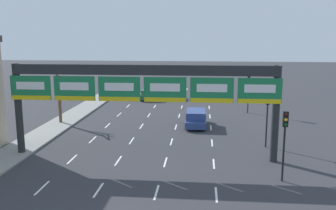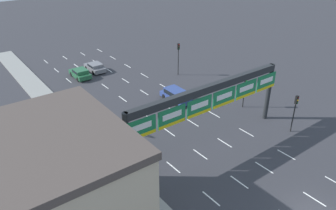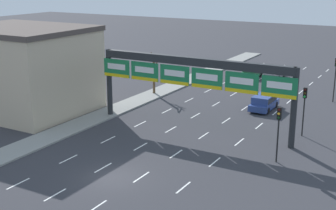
{
  "view_description": "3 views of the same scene",
  "coord_description": "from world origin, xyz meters",
  "px_view_note": "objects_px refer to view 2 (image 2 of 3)",
  "views": [
    {
      "loc": [
        4.09,
        -13.36,
        8.63
      ],
      "look_at": [
        1.6,
        13.48,
        3.54
      ],
      "focal_mm": 40.0,
      "sensor_mm": 36.0,
      "label": 1
    },
    {
      "loc": [
        -19.58,
        -7.82,
        18.8
      ],
      "look_at": [
        -1.2,
        16.82,
        2.8
      ],
      "focal_mm": 35.0,
      "sensor_mm": 36.0,
      "label": 2
    },
    {
      "loc": [
        18.06,
        -23.97,
        13.53
      ],
      "look_at": [
        -0.04,
        7.68,
        3.34
      ],
      "focal_mm": 50.0,
      "sensor_mm": 36.0,
      "label": 3
    }
  ],
  "objects_px": {
    "sign_gantry": "(210,98)",
    "traffic_light_far_end": "(245,84)",
    "tree_bare_closest": "(75,112)",
    "suv_blue": "(176,95)",
    "traffic_light_near_gantry": "(178,53)",
    "car_green": "(80,73)",
    "car_grey": "(95,67)",
    "traffic_light_mid_block": "(295,106)"
  },
  "relations": [
    {
      "from": "suv_blue",
      "to": "sign_gantry",
      "type": "bearing_deg",
      "value": -110.1
    },
    {
      "from": "traffic_light_far_end",
      "to": "suv_blue",
      "type": "bearing_deg",
      "value": 131.54
    },
    {
      "from": "car_grey",
      "to": "tree_bare_closest",
      "type": "height_order",
      "value": "tree_bare_closest"
    },
    {
      "from": "traffic_light_near_gantry",
      "to": "tree_bare_closest",
      "type": "bearing_deg",
      "value": -160.3
    },
    {
      "from": "suv_blue",
      "to": "traffic_light_mid_block",
      "type": "distance_m",
      "value": 14.39
    },
    {
      "from": "tree_bare_closest",
      "to": "car_grey",
      "type": "bearing_deg",
      "value": 58.69
    },
    {
      "from": "traffic_light_near_gantry",
      "to": "tree_bare_closest",
      "type": "relative_size",
      "value": 1.0
    },
    {
      "from": "sign_gantry",
      "to": "suv_blue",
      "type": "xyz_separation_m",
      "value": [
        3.53,
        9.66,
        -4.39
      ]
    },
    {
      "from": "sign_gantry",
      "to": "car_grey",
      "type": "bearing_deg",
      "value": 90.44
    },
    {
      "from": "traffic_light_near_gantry",
      "to": "traffic_light_far_end",
      "type": "distance_m",
      "value": 12.95
    },
    {
      "from": "tree_bare_closest",
      "to": "traffic_light_near_gantry",
      "type": "bearing_deg",
      "value": 19.7
    },
    {
      "from": "car_grey",
      "to": "traffic_light_far_end",
      "type": "height_order",
      "value": "traffic_light_far_end"
    },
    {
      "from": "traffic_light_mid_block",
      "to": "car_green",
      "type": "bearing_deg",
      "value": 113.46
    },
    {
      "from": "sign_gantry",
      "to": "traffic_light_far_end",
      "type": "distance_m",
      "value": 9.93
    },
    {
      "from": "suv_blue",
      "to": "car_grey",
      "type": "distance_m",
      "value": 16.01
    },
    {
      "from": "sign_gantry",
      "to": "tree_bare_closest",
      "type": "bearing_deg",
      "value": 135.34
    },
    {
      "from": "suv_blue",
      "to": "traffic_light_near_gantry",
      "type": "xyz_separation_m",
      "value": [
        5.64,
        6.69,
        2.6
      ]
    },
    {
      "from": "suv_blue",
      "to": "tree_bare_closest",
      "type": "relative_size",
      "value": 0.91
    },
    {
      "from": "traffic_light_mid_block",
      "to": "traffic_light_far_end",
      "type": "relative_size",
      "value": 0.99
    },
    {
      "from": "traffic_light_mid_block",
      "to": "tree_bare_closest",
      "type": "xyz_separation_m",
      "value": [
        -18.63,
        13.1,
        -0.35
      ]
    },
    {
      "from": "sign_gantry",
      "to": "suv_blue",
      "type": "height_order",
      "value": "sign_gantry"
    },
    {
      "from": "suv_blue",
      "to": "traffic_light_near_gantry",
      "type": "relative_size",
      "value": 0.91
    },
    {
      "from": "car_green",
      "to": "tree_bare_closest",
      "type": "xyz_separation_m",
      "value": [
        -6.63,
        -14.57,
        1.98
      ]
    },
    {
      "from": "car_grey",
      "to": "traffic_light_mid_block",
      "type": "distance_m",
      "value": 30.24
    },
    {
      "from": "tree_bare_closest",
      "to": "suv_blue",
      "type": "bearing_deg",
      "value": 0.3
    },
    {
      "from": "sign_gantry",
      "to": "tree_bare_closest",
      "type": "distance_m",
      "value": 13.88
    },
    {
      "from": "car_green",
      "to": "tree_bare_closest",
      "type": "height_order",
      "value": "tree_bare_closest"
    },
    {
      "from": "car_green",
      "to": "traffic_light_far_end",
      "type": "distance_m",
      "value": 24.17
    },
    {
      "from": "car_green",
      "to": "tree_bare_closest",
      "type": "bearing_deg",
      "value": -114.46
    },
    {
      "from": "car_grey",
      "to": "traffic_light_far_end",
      "type": "xyz_separation_m",
      "value": [
        9.27,
        -21.82,
        2.38
      ]
    },
    {
      "from": "car_green",
      "to": "traffic_light_near_gantry",
      "type": "relative_size",
      "value": 0.83
    },
    {
      "from": "traffic_light_near_gantry",
      "to": "traffic_light_far_end",
      "type": "relative_size",
      "value": 1.14
    },
    {
      "from": "traffic_light_near_gantry",
      "to": "traffic_light_mid_block",
      "type": "relative_size",
      "value": 1.15
    },
    {
      "from": "car_green",
      "to": "traffic_light_near_gantry",
      "type": "xyz_separation_m",
      "value": [
        12.25,
        -7.81,
        2.75
      ]
    },
    {
      "from": "car_green",
      "to": "suv_blue",
      "type": "bearing_deg",
      "value": -65.49
    },
    {
      "from": "car_green",
      "to": "suv_blue",
      "type": "relative_size",
      "value": 0.91
    },
    {
      "from": "car_green",
      "to": "suv_blue",
      "type": "distance_m",
      "value": 15.93
    },
    {
      "from": "traffic_light_near_gantry",
      "to": "car_green",
      "type": "bearing_deg",
      "value": 147.5
    },
    {
      "from": "car_green",
      "to": "sign_gantry",
      "type": "bearing_deg",
      "value": -82.74
    },
    {
      "from": "suv_blue",
      "to": "tree_bare_closest",
      "type": "height_order",
      "value": "tree_bare_closest"
    },
    {
      "from": "traffic_light_near_gantry",
      "to": "traffic_light_mid_block",
      "type": "distance_m",
      "value": 19.86
    },
    {
      "from": "traffic_light_near_gantry",
      "to": "traffic_light_far_end",
      "type": "bearing_deg",
      "value": -90.44
    }
  ]
}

